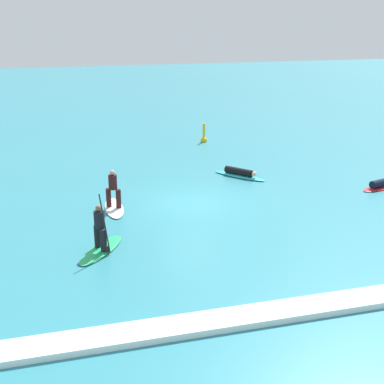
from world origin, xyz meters
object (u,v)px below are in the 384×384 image
Objects in this scene: surfer_on_teal_board at (240,174)px; surfer_on_red_board at (384,184)px; marker_buoy at (204,138)px; surfer_on_white_board at (114,199)px; surfer_on_green_board at (101,238)px.

surfer_on_red_board is at bearing 21.33° from surfer_on_teal_board.
surfer_on_red_board is 12.06m from marker_buoy.
surfer_on_white_board reaches higher than surfer_on_red_board.
surfer_on_red_board is 1.06× the size of surfer_on_white_board.
surfer_on_teal_board is at bearing 167.13° from surfer_on_green_board.
surfer_on_teal_board is (6.51, 2.85, -0.27)m from surfer_on_white_board.
surfer_on_green_board reaches higher than marker_buoy.
surfer_on_red_board is 1.03× the size of surfer_on_teal_board.
surfer_on_red_board is at bearing 139.54° from surfer_on_green_board.
marker_buoy is at bearing -173.75° from surfer_on_green_board.
surfer_on_green_board is 1.99× the size of marker_buoy.
marker_buoy reaches higher than surfer_on_teal_board.
surfer_on_green_board is 16.18m from marker_buoy.
surfer_on_green_board reaches higher than surfer_on_red_board.
surfer_on_white_board is at bearing 161.35° from surfer_on_red_board.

